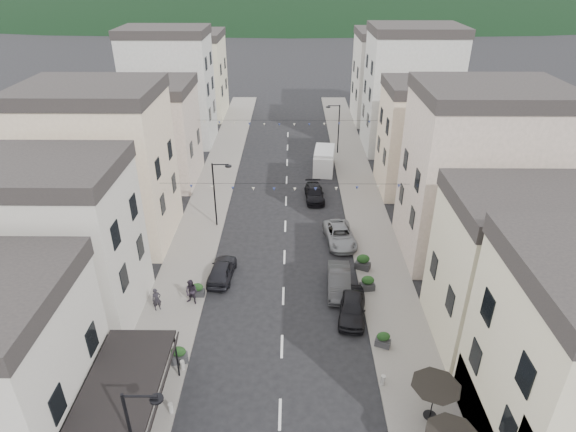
{
  "coord_description": "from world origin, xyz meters",
  "views": [
    {
      "loc": [
        0.58,
        -11.24,
        21.19
      ],
      "look_at": [
        0.28,
        21.45,
        3.5
      ],
      "focal_mm": 30.0,
      "sensor_mm": 36.0,
      "label": 1
    }
  ],
  "objects_px": {
    "parked_car_e": "(222,270)",
    "delivery_van": "(324,159)",
    "parked_car_b": "(339,281)",
    "parked_car_d": "(314,193)",
    "parked_car_a": "(352,307)",
    "pedestrian_b": "(192,292)",
    "parked_car_c": "(340,235)",
    "pedestrian_a": "(157,299)"
  },
  "relations": [
    {
      "from": "delivery_van",
      "to": "pedestrian_b",
      "type": "distance_m",
      "value": 26.03
    },
    {
      "from": "parked_car_a",
      "to": "parked_car_c",
      "type": "relative_size",
      "value": 0.87
    },
    {
      "from": "parked_car_c",
      "to": "parked_car_e",
      "type": "bearing_deg",
      "value": -156.62
    },
    {
      "from": "parked_car_a",
      "to": "parked_car_b",
      "type": "distance_m",
      "value": 2.93
    },
    {
      "from": "delivery_van",
      "to": "parked_car_c",
      "type": "bearing_deg",
      "value": -82.05
    },
    {
      "from": "parked_car_b",
      "to": "pedestrian_a",
      "type": "xyz_separation_m",
      "value": [
        -12.43,
        -2.44,
        0.21
      ]
    },
    {
      "from": "parked_car_e",
      "to": "delivery_van",
      "type": "xyz_separation_m",
      "value": [
        8.74,
        20.76,
        0.54
      ]
    },
    {
      "from": "parked_car_b",
      "to": "delivery_van",
      "type": "xyz_separation_m",
      "value": [
        0.17,
        22.12,
        0.51
      ]
    },
    {
      "from": "pedestrian_a",
      "to": "parked_car_e",
      "type": "bearing_deg",
      "value": 16.0
    },
    {
      "from": "parked_car_d",
      "to": "delivery_van",
      "type": "xyz_separation_m",
      "value": [
        1.34,
        7.41,
        0.62
      ]
    },
    {
      "from": "parked_car_e",
      "to": "pedestrian_b",
      "type": "bearing_deg",
      "value": 67.27
    },
    {
      "from": "delivery_van",
      "to": "pedestrian_a",
      "type": "xyz_separation_m",
      "value": [
        -12.6,
        -24.56,
        -0.3
      ]
    },
    {
      "from": "parked_car_b",
      "to": "parked_car_e",
      "type": "xyz_separation_m",
      "value": [
        -8.57,
        1.36,
        -0.04
      ]
    },
    {
      "from": "pedestrian_a",
      "to": "pedestrian_b",
      "type": "relative_size",
      "value": 0.89
    },
    {
      "from": "parked_car_d",
      "to": "parked_car_e",
      "type": "bearing_deg",
      "value": -122.1
    },
    {
      "from": "parked_car_a",
      "to": "parked_car_c",
      "type": "distance_m",
      "value": 9.41
    },
    {
      "from": "parked_car_d",
      "to": "delivery_van",
      "type": "distance_m",
      "value": 7.56
    },
    {
      "from": "parked_car_b",
      "to": "parked_car_d",
      "type": "distance_m",
      "value": 14.75
    },
    {
      "from": "parked_car_c",
      "to": "delivery_van",
      "type": "bearing_deg",
      "value": 85.65
    },
    {
      "from": "parked_car_e",
      "to": "delivery_van",
      "type": "bearing_deg",
      "value": -107.99
    },
    {
      "from": "pedestrian_b",
      "to": "delivery_van",
      "type": "bearing_deg",
      "value": 84.71
    },
    {
      "from": "parked_car_e",
      "to": "parked_car_b",
      "type": "bearing_deg",
      "value": 175.85
    },
    {
      "from": "pedestrian_b",
      "to": "parked_car_c",
      "type": "bearing_deg",
      "value": 55.68
    },
    {
      "from": "parked_car_a",
      "to": "parked_car_e",
      "type": "xyz_separation_m",
      "value": [
        -9.2,
        4.22,
        -0.02
      ]
    },
    {
      "from": "parked_car_d",
      "to": "pedestrian_a",
      "type": "bearing_deg",
      "value": -126.39
    },
    {
      "from": "parked_car_b",
      "to": "parked_car_d",
      "type": "height_order",
      "value": "parked_car_b"
    },
    {
      "from": "parked_car_c",
      "to": "delivery_van",
      "type": "xyz_separation_m",
      "value": [
        -0.46,
        15.57,
        0.57
      ]
    },
    {
      "from": "pedestrian_a",
      "to": "pedestrian_b",
      "type": "xyz_separation_m",
      "value": [
        2.23,
        0.68,
        0.1
      ]
    },
    {
      "from": "parked_car_c",
      "to": "pedestrian_b",
      "type": "distance_m",
      "value": 13.65
    },
    {
      "from": "parked_car_d",
      "to": "pedestrian_b",
      "type": "distance_m",
      "value": 18.78
    },
    {
      "from": "parked_car_d",
      "to": "delivery_van",
      "type": "bearing_deg",
      "value": 76.65
    },
    {
      "from": "parked_car_b",
      "to": "parked_car_d",
      "type": "bearing_deg",
      "value": 97.7
    },
    {
      "from": "parked_car_d",
      "to": "parked_car_e",
      "type": "relative_size",
      "value": 1.05
    },
    {
      "from": "parked_car_e",
      "to": "pedestrian_b",
      "type": "relative_size",
      "value": 2.23
    },
    {
      "from": "parked_car_b",
      "to": "delivery_van",
      "type": "height_order",
      "value": "delivery_van"
    },
    {
      "from": "parked_car_d",
      "to": "pedestrian_a",
      "type": "distance_m",
      "value": 20.52
    },
    {
      "from": "parked_car_e",
      "to": "delivery_van",
      "type": "height_order",
      "value": "delivery_van"
    },
    {
      "from": "parked_car_a",
      "to": "parked_car_d",
      "type": "xyz_separation_m",
      "value": [
        -1.8,
        17.56,
        -0.1
      ]
    },
    {
      "from": "parked_car_b",
      "to": "parked_car_e",
      "type": "distance_m",
      "value": 8.68
    },
    {
      "from": "pedestrian_a",
      "to": "parked_car_d",
      "type": "bearing_deg",
      "value": 28.15
    },
    {
      "from": "parked_car_c",
      "to": "pedestrian_a",
      "type": "bearing_deg",
      "value": -151.5
    },
    {
      "from": "parked_car_b",
      "to": "pedestrian_b",
      "type": "relative_size",
      "value": 2.42
    }
  ]
}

